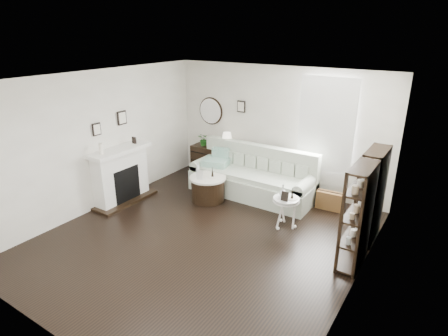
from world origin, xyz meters
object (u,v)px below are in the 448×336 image
Objects in this scene: pedestal_table at (286,201)px; dresser at (215,162)px; sofa at (253,179)px; drum_table at (208,188)px.

dresser is at bearing 151.34° from pedestal_table.
sofa is 1.31m from dresser.
pedestal_table is at bearing -5.16° from drum_table.
sofa is at bearing 51.03° from drum_table.
pedestal_table is at bearing -38.51° from sofa.
sofa is 4.68× the size of pedestal_table.
pedestal_table is (1.20, -0.95, 0.18)m from sofa.
dresser is (-1.25, 0.39, 0.04)m from sofa.
dresser is at bearing 117.68° from drum_table.
sofa is 2.35× the size of dresser.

